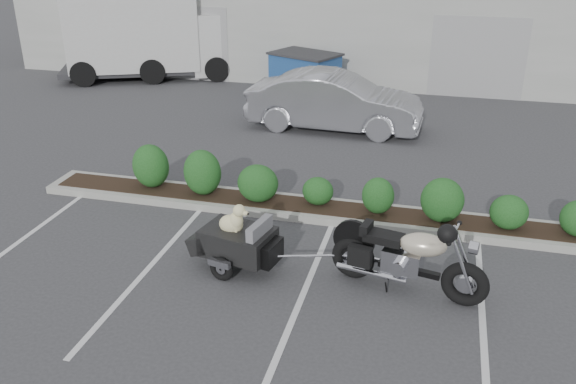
% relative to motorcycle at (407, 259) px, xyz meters
% --- Properties ---
extents(ground, '(90.00, 90.00, 0.00)m').
position_rel_motorcycle_xyz_m(ground, '(-2.73, 0.17, -0.58)').
color(ground, '#38383A').
rests_on(ground, ground).
extents(planter_kerb, '(12.00, 1.00, 0.15)m').
position_rel_motorcycle_xyz_m(planter_kerb, '(-1.73, 2.37, -0.50)').
color(planter_kerb, '#9E9E93').
rests_on(planter_kerb, ground).
extents(building, '(26.00, 10.00, 4.00)m').
position_rel_motorcycle_xyz_m(building, '(-2.73, 17.17, 1.42)').
color(building, '#9EA099').
rests_on(building, ground).
extents(motorcycle, '(2.50, 1.07, 1.45)m').
position_rel_motorcycle_xyz_m(motorcycle, '(0.00, 0.00, 0.00)').
color(motorcycle, black).
rests_on(motorcycle, ground).
extents(pet_trailer, '(2.04, 1.16, 1.20)m').
position_rel_motorcycle_xyz_m(pet_trailer, '(-2.78, 0.03, -0.07)').
color(pet_trailer, black).
rests_on(pet_trailer, ground).
extents(sedan, '(4.83, 1.83, 1.57)m').
position_rel_motorcycle_xyz_m(sedan, '(-2.57, 7.76, 0.21)').
color(sedan, '#B7B7BF').
rests_on(sedan, ground).
extents(dumpster, '(2.54, 2.21, 1.40)m').
position_rel_motorcycle_xyz_m(dumpster, '(-4.17, 11.10, 0.13)').
color(dumpster, navy).
rests_on(dumpster, ground).
extents(delivery_truck, '(7.22, 4.74, 3.17)m').
position_rel_motorcycle_xyz_m(delivery_truck, '(-10.03, 12.29, 0.94)').
color(delivery_truck, beige).
rests_on(delivery_truck, ground).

